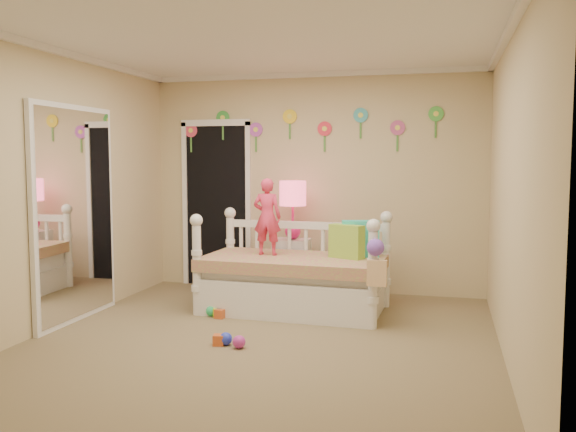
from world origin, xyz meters
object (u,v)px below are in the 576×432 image
(daybed, at_px, (294,262))
(nightstand, at_px, (293,267))
(table_lamp, at_px, (293,201))
(child, at_px, (267,217))

(daybed, relative_size, nightstand, 2.88)
(daybed, distance_m, table_lamp, 0.95)
(daybed, xyz_separation_m, nightstand, (-0.19, 0.72, -0.19))
(daybed, relative_size, child, 2.33)
(daybed, xyz_separation_m, table_lamp, (-0.19, 0.72, 0.59))
(child, bearing_deg, daybed, 171.98)
(nightstand, height_order, table_lamp, table_lamp)
(daybed, height_order, nightstand, daybed)
(child, bearing_deg, nightstand, -100.04)
(child, relative_size, table_lamp, 1.20)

